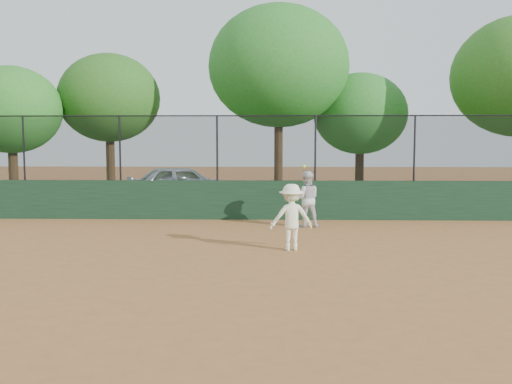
{
  "coord_description": "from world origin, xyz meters",
  "views": [
    {
      "loc": [
        1.2,
        -11.44,
        2.46
      ],
      "look_at": [
        0.8,
        2.2,
        1.2
      ],
      "focal_mm": 40.0,
      "sensor_mm": 36.0,
      "label": 1
    }
  ],
  "objects_px": {
    "player_second": "(306,199)",
    "tree_1": "(109,98)",
    "tree_2": "(279,66)",
    "player_main": "(291,217)",
    "parked_car": "(184,184)",
    "tree_0": "(11,110)",
    "tree_3": "(360,114)"
  },
  "relations": [
    {
      "from": "player_main",
      "to": "tree_0",
      "type": "distance_m",
      "value": 14.51
    },
    {
      "from": "tree_0",
      "to": "parked_car",
      "type": "bearing_deg",
      "value": -3.32
    },
    {
      "from": "player_main",
      "to": "tree_3",
      "type": "height_order",
      "value": "tree_3"
    },
    {
      "from": "tree_1",
      "to": "tree_3",
      "type": "xyz_separation_m",
      "value": [
        10.43,
        0.01,
        -0.66
      ]
    },
    {
      "from": "tree_0",
      "to": "tree_2",
      "type": "relative_size",
      "value": 0.68
    },
    {
      "from": "player_main",
      "to": "tree_1",
      "type": "distance_m",
      "value": 13.77
    },
    {
      "from": "player_second",
      "to": "tree_2",
      "type": "bearing_deg",
      "value": -88.16
    },
    {
      "from": "tree_2",
      "to": "player_second",
      "type": "bearing_deg",
      "value": -84.22
    },
    {
      "from": "parked_car",
      "to": "tree_0",
      "type": "bearing_deg",
      "value": 71.57
    },
    {
      "from": "parked_car",
      "to": "player_second",
      "type": "relative_size",
      "value": 2.78
    },
    {
      "from": "player_main",
      "to": "tree_2",
      "type": "relative_size",
      "value": 0.25
    },
    {
      "from": "player_main",
      "to": "tree_2",
      "type": "bearing_deg",
      "value": 90.99
    },
    {
      "from": "player_second",
      "to": "tree_1",
      "type": "distance_m",
      "value": 11.49
    },
    {
      "from": "tree_1",
      "to": "tree_2",
      "type": "distance_m",
      "value": 7.18
    },
    {
      "from": "tree_1",
      "to": "parked_car",
      "type": "bearing_deg",
      "value": -31.75
    },
    {
      "from": "player_second",
      "to": "tree_0",
      "type": "xyz_separation_m",
      "value": [
        -11.13,
        6.05,
        2.81
      ]
    },
    {
      "from": "parked_car",
      "to": "tree_2",
      "type": "distance_m",
      "value": 6.05
    },
    {
      "from": "tree_1",
      "to": "tree_2",
      "type": "height_order",
      "value": "tree_2"
    },
    {
      "from": "player_second",
      "to": "player_main",
      "type": "height_order",
      "value": "player_main"
    },
    {
      "from": "parked_car",
      "to": "player_second",
      "type": "distance_m",
      "value": 7.14
    },
    {
      "from": "player_main",
      "to": "tree_3",
      "type": "bearing_deg",
      "value": 74.1
    },
    {
      "from": "player_main",
      "to": "tree_0",
      "type": "xyz_separation_m",
      "value": [
        -10.6,
        9.49,
        2.86
      ]
    },
    {
      "from": "parked_car",
      "to": "tree_3",
      "type": "relative_size",
      "value": 0.84
    },
    {
      "from": "player_main",
      "to": "tree_0",
      "type": "bearing_deg",
      "value": 138.16
    },
    {
      "from": "player_main",
      "to": "tree_1",
      "type": "relative_size",
      "value": 0.32
    },
    {
      "from": "tree_1",
      "to": "tree_2",
      "type": "xyz_separation_m",
      "value": [
        7.05,
        -0.7,
        1.19
      ]
    },
    {
      "from": "player_main",
      "to": "parked_car",
      "type": "bearing_deg",
      "value": 112.82
    },
    {
      "from": "player_main",
      "to": "tree_3",
      "type": "relative_size",
      "value": 0.37
    },
    {
      "from": "parked_car",
      "to": "tree_0",
      "type": "distance_m",
      "value": 7.36
    },
    {
      "from": "player_second",
      "to": "tree_0",
      "type": "bearing_deg",
      "value": -32.46
    },
    {
      "from": "tree_0",
      "to": "tree_1",
      "type": "distance_m",
      "value": 3.82
    },
    {
      "from": "tree_0",
      "to": "player_second",
      "type": "bearing_deg",
      "value": -28.52
    }
  ]
}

